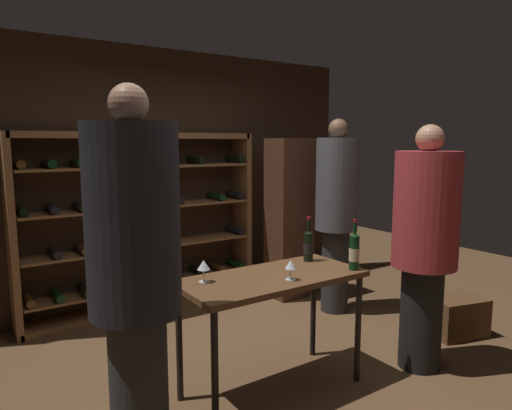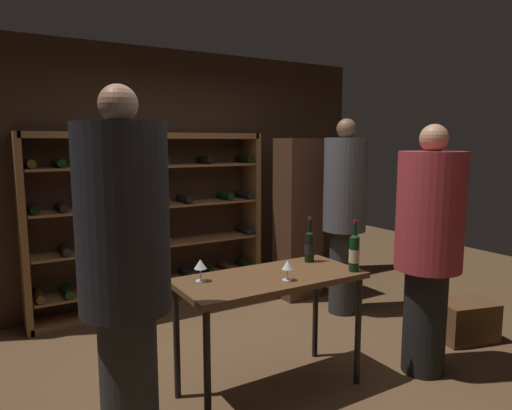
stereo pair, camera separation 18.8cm
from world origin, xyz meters
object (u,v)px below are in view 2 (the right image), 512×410
(person_guest_plum_blouse, at_px, (344,207))
(wine_glass_stemmed_center, at_px, (200,265))
(tasting_table, at_px, (270,288))
(wine_crate, at_px, (465,320))
(display_cabinet, at_px, (298,219))
(person_bystander_red_print, at_px, (125,265))
(wine_glass_stemmed_right, at_px, (287,266))
(wine_rack, at_px, (151,223))
(person_guest_blue_shirt, at_px, (429,240))
(wine_bottle_amber_reserve, at_px, (354,252))
(wine_bottle_black_capsule, at_px, (309,246))

(person_guest_plum_blouse, distance_m, wine_glass_stemmed_center, 2.04)
(tasting_table, xyz_separation_m, wine_crate, (1.92, -0.18, -0.57))
(person_guest_plum_blouse, height_order, display_cabinet, person_guest_plum_blouse)
(tasting_table, distance_m, wine_crate, 2.01)
(person_bystander_red_print, xyz_separation_m, wine_glass_stemmed_right, (1.08, 0.12, -0.19))
(person_bystander_red_print, xyz_separation_m, display_cabinet, (2.38, 1.78, -0.23))
(wine_rack, xyz_separation_m, wine_glass_stemmed_right, (0.22, -2.14, 0.02))
(person_guest_blue_shirt, distance_m, wine_glass_stemmed_right, 1.13)
(person_guest_plum_blouse, xyz_separation_m, wine_bottle_amber_reserve, (-0.88, -1.09, -0.12))
(person_guest_plum_blouse, height_order, wine_bottle_amber_reserve, person_guest_plum_blouse)
(tasting_table, relative_size, wine_glass_stemmed_right, 9.53)
(wine_crate, xyz_separation_m, wine_glass_stemmed_right, (-1.89, 0.03, 0.75))
(wine_crate, relative_size, wine_bottle_black_capsule, 1.40)
(person_bystander_red_print, bearing_deg, display_cabinet, 17.13)
(wine_bottle_black_capsule, distance_m, wine_glass_stemmed_right, 0.51)
(person_bystander_red_print, height_order, wine_bottle_amber_reserve, person_bystander_red_print)
(person_guest_plum_blouse, bearing_deg, wine_rack, 27.56)
(wine_crate, bearing_deg, person_bystander_red_print, -178.38)
(wine_bottle_amber_reserve, height_order, wine_glass_stemmed_right, wine_bottle_amber_reserve)
(person_guest_blue_shirt, distance_m, display_cabinet, 1.90)
(person_guest_plum_blouse, xyz_separation_m, wine_glass_stemmed_center, (-1.90, -0.75, -0.15))
(display_cabinet, bearing_deg, tasting_table, -131.42)
(wine_bottle_amber_reserve, xyz_separation_m, wine_glass_stemmed_right, (-0.52, 0.06, -0.04))
(wine_bottle_black_capsule, bearing_deg, display_cabinet, 56.89)
(person_guest_blue_shirt, distance_m, wine_glass_stemmed_center, 1.68)
(wine_rack, bearing_deg, person_guest_plum_blouse, -34.39)
(wine_glass_stemmed_right, bearing_deg, wine_bottle_black_capsule, 36.39)
(wine_glass_stemmed_center, bearing_deg, wine_rack, 81.64)
(tasting_table, height_order, person_guest_blue_shirt, person_guest_blue_shirt)
(person_guest_plum_blouse, height_order, wine_glass_stemmed_center, person_guest_plum_blouse)
(wine_bottle_amber_reserve, bearing_deg, tasting_table, 159.54)
(person_guest_plum_blouse, bearing_deg, person_bystander_red_print, 86.64)
(display_cabinet, xyz_separation_m, wine_glass_stemmed_center, (-1.80, -1.39, 0.05))
(wine_bottle_black_capsule, bearing_deg, wine_crate, -12.86)
(wine_crate, relative_size, wine_bottle_amber_reserve, 1.33)
(wine_rack, xyz_separation_m, display_cabinet, (1.52, -0.47, -0.02))
(person_guest_plum_blouse, height_order, wine_glass_stemmed_right, person_guest_plum_blouse)
(person_guest_blue_shirt, height_order, display_cabinet, person_guest_blue_shirt)
(person_bystander_red_print, relative_size, wine_bottle_black_capsule, 5.87)
(wine_rack, bearing_deg, wine_crate, -45.80)
(tasting_table, relative_size, wine_bottle_black_capsule, 3.74)
(tasting_table, relative_size, wine_bottle_amber_reserve, 3.53)
(person_guest_plum_blouse, xyz_separation_m, display_cabinet, (-0.10, 0.64, -0.20))
(person_guest_blue_shirt, xyz_separation_m, wine_bottle_amber_reserve, (-0.58, 0.16, -0.06))
(tasting_table, relative_size, person_bystander_red_print, 0.64)
(tasting_table, distance_m, display_cabinet, 2.03)
(person_guest_plum_blouse, xyz_separation_m, wine_crate, (0.49, -1.06, -0.91))
(wine_crate, relative_size, display_cabinet, 0.27)
(wine_bottle_black_capsule, distance_m, wine_bottle_amber_reserve, 0.38)
(wine_crate, bearing_deg, person_guest_plum_blouse, 114.68)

